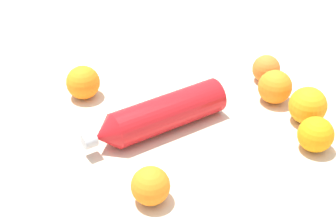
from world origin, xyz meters
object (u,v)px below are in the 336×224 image
Objects in this scene: water_bottle at (159,115)px; orange_2 at (316,134)px; orange_0 at (151,186)px; orange_1 at (266,69)px; orange_5 at (308,106)px; orange_3 at (83,82)px; orange_4 at (275,87)px.

orange_2 is at bearing 136.29° from water_bottle.
orange_0 is (0.15, 0.14, -0.00)m from water_bottle.
water_bottle is 0.31m from orange_1.
orange_5 is (-0.39, 0.05, 0.01)m from orange_0.
orange_2 is 0.93× the size of orange_3.
orange_3 is at bearing -34.40° from orange_1.
orange_5 reaches higher than water_bottle.
orange_0 reaches higher than orange_1.
orange_5 is at bearing 66.12° from orange_1.
orange_3 is (0.35, -0.24, 0.01)m from orange_1.
water_bottle is 4.20× the size of orange_4.
orange_3 is 1.01× the size of orange_4.
orange_4 is at bearing -98.12° from orange_5.
orange_4 is at bearing -174.37° from orange_0.
orange_1 is (-0.31, 0.03, -0.00)m from water_bottle.
orange_1 is 0.17m from orange_5.
orange_4 is at bearing 49.26° from orange_1.
orange_3 is at bearing -65.19° from orange_2.
orange_2 is at bearing 62.57° from orange_4.
orange_3 is at bearing -54.87° from orange_5.
orange_5 is at bearing 172.35° from orange_0.
orange_4 reaches higher than water_bottle.
water_bottle is at bearing -136.77° from orange_0.
orange_1 is 0.26m from orange_2.
water_bottle is 0.27m from orange_4.
water_bottle is 4.64× the size of orange_0.
water_bottle reaches higher than orange_2.
orange_2 reaches higher than orange_1.
orange_0 is 0.40m from orange_4.
orange_3 is (0.21, -0.46, 0.00)m from orange_2.
orange_1 is at bearing -167.05° from orange_0.
orange_0 is 0.34m from orange_2.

